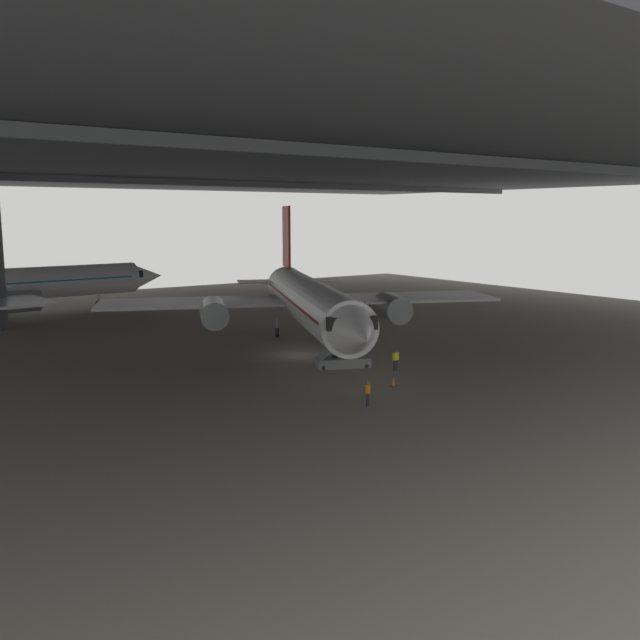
{
  "coord_description": "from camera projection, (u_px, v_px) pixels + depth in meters",
  "views": [
    {
      "loc": [
        -29.38,
        -44.07,
        11.1
      ],
      "look_at": [
        1.44,
        0.46,
        2.65
      ],
      "focal_mm": 37.77,
      "sensor_mm": 36.0,
      "label": 1
    }
  ],
  "objects": [
    {
      "name": "hangar_structure",
      "position": [
        225.0,
        164.0,
        62.75
      ],
      "size": [
        121.0,
        99.0,
        16.45
      ],
      "color": "#4C4F54",
      "rests_on": "ground_plane"
    },
    {
      "name": "traffic_cone_orange",
      "position": [
        393.0,
        382.0,
        44.12
      ],
      "size": [
        0.36,
        0.36,
        0.6
      ],
      "color": "black",
      "rests_on": "ground_plane"
    },
    {
      "name": "crew_worker_by_stairs",
      "position": [
        396.0,
        359.0,
        48.33
      ],
      "size": [
        0.54,
        0.28,
        1.58
      ],
      "color": "#232838",
      "rests_on": "ground_plane"
    },
    {
      "name": "boarding_stairs",
      "position": [
        344.0,
        357.0,
        49.64
      ],
      "size": [
        4.52,
        3.0,
        4.78
      ],
      "color": "slate",
      "rests_on": "ground_plane"
    },
    {
      "name": "ground_plane",
      "position": [
        309.0,
        355.0,
        54.03
      ],
      "size": [
        110.0,
        110.0,
        0.0
      ],
      "primitive_type": "plane",
      "color": "gray"
    },
    {
      "name": "crew_worker_near_nose",
      "position": [
        368.0,
        392.0,
        39.39
      ],
      "size": [
        0.46,
        0.39,
        1.56
      ],
      "color": "#232838",
      "rests_on": "ground_plane"
    },
    {
      "name": "baggage_tug",
      "position": [
        341.0,
        321.0,
        68.08
      ],
      "size": [
        1.33,
        2.23,
        0.9
      ],
      "color": "yellow",
      "rests_on": "ground_plane"
    },
    {
      "name": "airplane_main",
      "position": [
        309.0,
        301.0,
        59.49
      ],
      "size": [
        36.96,
        36.95,
        12.06
      ],
      "color": "white",
      "rests_on": "ground_plane"
    },
    {
      "name": "airplane_distant",
      "position": [
        12.0,
        285.0,
        75.01
      ],
      "size": [
        36.11,
        34.96,
        11.32
      ],
      "color": "white",
      "rests_on": "ground_plane"
    }
  ]
}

